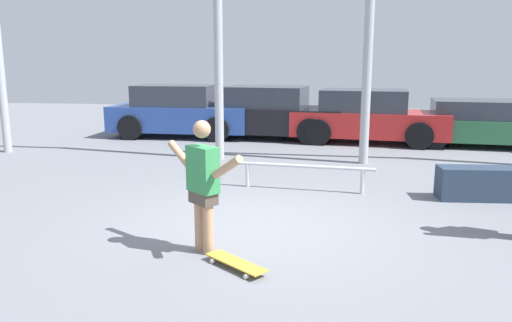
{
  "coord_description": "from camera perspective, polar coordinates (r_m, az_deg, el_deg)",
  "views": [
    {
      "loc": [
        1.01,
        -6.42,
        2.25
      ],
      "look_at": [
        -0.2,
        1.07,
        0.71
      ],
      "focal_mm": 35.0,
      "sensor_mm": 36.0,
      "label": 1
    }
  ],
  "objects": [
    {
      "name": "ground_plane",
      "position": [
        6.88,
        0.21,
        -7.61
      ],
      "size": [
        36.0,
        36.0,
        0.0
      ],
      "primitive_type": "plane",
      "color": "slate"
    },
    {
      "name": "parked_car_black",
      "position": [
        14.62,
        1.54,
        5.48
      ],
      "size": [
        4.35,
        2.34,
        1.51
      ],
      "rotation": [
        0.0,
        0.0,
        -0.1
      ],
      "color": "black",
      "rests_on": "ground_plane"
    },
    {
      "name": "canopy_support_left",
      "position": [
        12.37,
        -17.2,
        16.1
      ],
      "size": [
        5.62,
        0.2,
        5.43
      ],
      "color": "#A5A8AD",
      "rests_on": "ground_plane"
    },
    {
      "name": "parked_car_blue",
      "position": [
        15.06,
        -8.7,
        5.56
      ],
      "size": [
        4.1,
        1.93,
        1.53
      ],
      "rotation": [
        0.0,
        0.0,
        0.01
      ],
      "color": "#284793",
      "rests_on": "ground_plane"
    },
    {
      "name": "canopy_support_right",
      "position": [
        11.64,
        26.85,
        15.73
      ],
      "size": [
        5.62,
        0.2,
        5.43
      ],
      "color": "#A5A8AD",
      "rests_on": "ground_plane"
    },
    {
      "name": "parked_car_green",
      "position": [
        14.54,
        24.19,
        3.93
      ],
      "size": [
        4.11,
        2.2,
        1.22
      ],
      "rotation": [
        0.0,
        0.0,
        -0.09
      ],
      "color": "#28603D",
      "rests_on": "ground_plane"
    },
    {
      "name": "grind_rail",
      "position": [
        8.76,
        5.44,
        -1.04
      ],
      "size": [
        2.47,
        0.28,
        0.46
      ],
      "rotation": [
        0.0,
        0.0,
        -0.09
      ],
      "color": "#B7BABF",
      "rests_on": "ground_plane"
    },
    {
      "name": "skateboarder",
      "position": [
        5.83,
        -6.08,
        -2.27
      ],
      "size": [
        1.14,
        0.96,
        1.58
      ],
      "rotation": [
        0.0,
        0.0,
        -0.69
      ],
      "color": "tan",
      "rests_on": "ground_plane"
    },
    {
      "name": "parked_car_red",
      "position": [
        14.16,
        12.62,
        4.92
      ],
      "size": [
        4.31,
        2.17,
        1.46
      ],
      "rotation": [
        0.0,
        0.0,
        -0.1
      ],
      "color": "red",
      "rests_on": "ground_plane"
    },
    {
      "name": "skateboard",
      "position": [
        5.59,
        -2.31,
        -11.54
      ],
      "size": [
        0.79,
        0.67,
        0.08
      ],
      "rotation": [
        0.0,
        0.0,
        -0.65
      ],
      "color": "gold",
      "rests_on": "ground_plane"
    }
  ]
}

